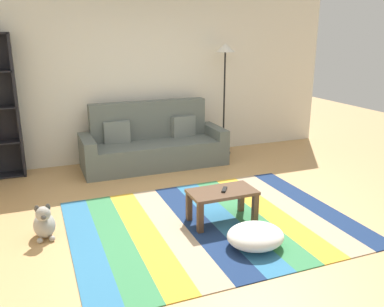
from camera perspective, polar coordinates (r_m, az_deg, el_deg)
name	(u,v)px	position (r m, az deg, el deg)	size (l,w,h in m)	color
ground_plane	(203,214)	(4.82, 1.61, -8.55)	(14.00, 14.00, 0.00)	tan
back_wall	(143,77)	(6.82, -6.95, 10.62)	(6.80, 0.10, 2.70)	silver
rug	(211,223)	(4.62, 2.72, -9.71)	(3.07, 2.36, 0.01)	teal
couch	(153,145)	(6.50, -5.47, 1.27)	(2.26, 0.80, 1.00)	#59605B
coffee_table	(222,197)	(4.54, 4.26, -6.09)	(0.75, 0.40, 0.37)	#513826
pouf	(255,236)	(4.14, 8.92, -11.42)	(0.58, 0.51, 0.22)	white
dog	(44,223)	(4.52, -20.10, -9.23)	(0.22, 0.35, 0.40)	#9E998E
standing_lamp	(225,63)	(6.90, 4.67, 12.65)	(0.32, 0.32, 1.89)	black
tv_remote	(224,190)	(4.51, 4.58, -5.09)	(0.04, 0.15, 0.02)	black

